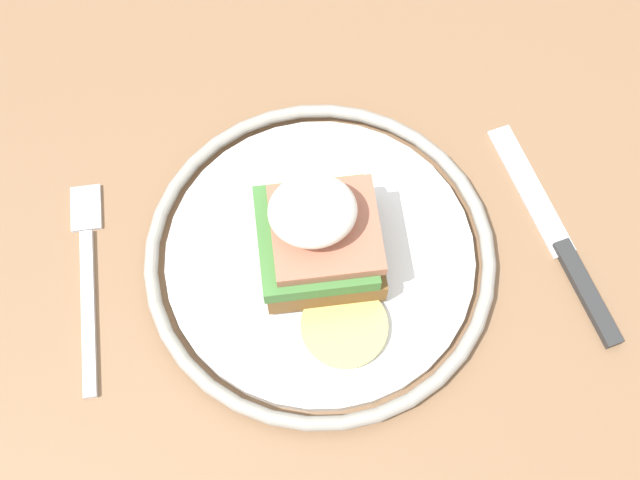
{
  "coord_description": "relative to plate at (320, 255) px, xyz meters",
  "views": [
    {
      "loc": [
        -0.04,
        -0.2,
        1.28
      ],
      "look_at": [
        -0.01,
        0.02,
        0.78
      ],
      "focal_mm": 45.0,
      "sensor_mm": 36.0,
      "label": 1
    }
  ],
  "objects": [
    {
      "name": "sandwich",
      "position": [
        -0.0,
        -0.0,
        0.04
      ],
      "size": [
        0.08,
        0.13,
        0.08
      ],
      "color": "brown",
      "rests_on": "plate"
    },
    {
      "name": "plate",
      "position": [
        0.0,
        0.0,
        0.0
      ],
      "size": [
        0.25,
        0.25,
        0.02
      ],
      "color": "white",
      "rests_on": "dining_table"
    },
    {
      "name": "dining_table",
      "position": [
        0.01,
        -0.02,
        -0.12
      ],
      "size": [
        1.09,
        0.83,
        0.74
      ],
      "color": "#846042",
      "rests_on": "ground_plane"
    },
    {
      "name": "ground_plane",
      "position": [
        0.01,
        -0.02,
        -0.75
      ],
      "size": [
        6.0,
        6.0,
        0.0
      ],
      "primitive_type": "plane",
      "color": "#9E9993"
    },
    {
      "name": "knife",
      "position": [
        0.17,
        -0.01,
        -0.01
      ],
      "size": [
        0.06,
        0.18,
        0.01
      ],
      "color": "#2D2D2D",
      "rests_on": "dining_table"
    },
    {
      "name": "fork",
      "position": [
        -0.17,
        0.01,
        -0.01
      ],
      "size": [
        0.02,
        0.16,
        0.0
      ],
      "color": "silver",
      "rests_on": "dining_table"
    }
  ]
}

